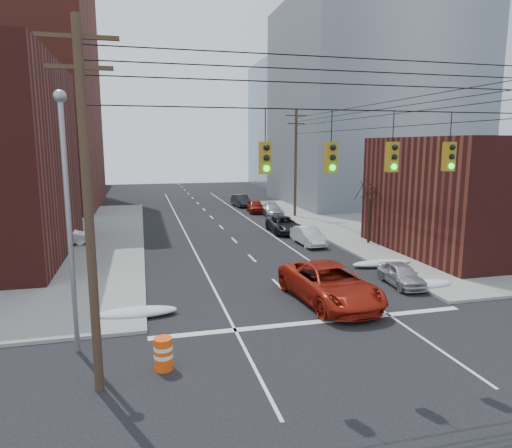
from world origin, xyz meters
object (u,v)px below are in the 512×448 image
parked_car_f (241,201)px  lot_car_b (27,238)px  parked_car_d (272,210)px  lot_car_a (65,236)px  parked_car_a (401,274)px  red_pickup (330,284)px  parked_car_c (284,225)px  lot_car_d (30,227)px  parked_car_b (308,236)px  parked_car_e (255,206)px  construction_barrel (163,353)px

parked_car_f → lot_car_b: size_ratio=0.92×
parked_car_d → lot_car_a: bearing=-147.4°
parked_car_a → parked_car_d: parked_car_d is taller
red_pickup → lot_car_b: 23.38m
parked_car_a → parked_car_c: parked_car_c is taller
parked_car_a → lot_car_d: bearing=143.4°
parked_car_a → lot_car_a: bearing=146.8°
parked_car_b → parked_car_e: size_ratio=1.00×
parked_car_d → parked_car_f: (-1.60, 8.25, 0.06)m
lot_car_b → construction_barrel: (8.77, -21.06, -0.23)m
red_pickup → construction_barrel: (-8.10, -4.87, -0.34)m
parked_car_b → parked_car_f: bearing=88.6°
parked_car_c → lot_car_b: lot_car_b is taller
parked_car_b → lot_car_d: bearing=155.6°
parked_car_c → parked_car_d: parked_car_c is taller
parked_car_b → red_pickup: bearing=-108.2°
parked_car_d → lot_car_b: bearing=-150.6°
construction_barrel → parked_car_f: bearing=74.1°
red_pickup → parked_car_f: bearing=79.4°
red_pickup → construction_barrel: 9.46m
parked_car_c → lot_car_d: lot_car_d is taller
red_pickup → lot_car_a: red_pickup is taller
parked_car_d → parked_car_f: 8.40m
parked_car_a → lot_car_b: 26.17m
parked_car_c → construction_barrel: size_ratio=4.40×
parked_car_a → construction_barrel: parked_car_a is taller
red_pickup → parked_car_a: 5.04m
parked_car_d → parked_car_f: size_ratio=1.05×
parked_car_a → parked_car_d: 25.10m
parked_car_b → construction_barrel: (-11.62, -17.19, -0.11)m
parked_car_c → lot_car_b: 20.10m
parked_car_f → lot_car_d: parked_car_f is taller
parked_car_a → lot_car_a: (-19.03, 14.57, 0.17)m
parked_car_f → construction_barrel: parked_car_f is taller
parked_car_b → parked_car_c: parked_car_c is taller
parked_car_e → parked_car_a: bearing=-81.8°
lot_car_d → construction_barrel: lot_car_d is taller
parked_car_b → parked_car_c: 5.07m
parked_car_a → parked_car_b: bearing=101.0°
parked_car_d → construction_barrel: parked_car_d is taller
parked_car_b → parked_car_c: size_ratio=0.84×
parked_car_c → lot_car_a: bearing=-174.4°
parked_car_c → parked_car_d: size_ratio=1.08×
parked_car_b → lot_car_d: size_ratio=1.15×
parked_car_a → parked_car_c: size_ratio=0.73×
parked_car_a → lot_car_a: 23.97m
parked_car_a → parked_car_c: bearing=100.0°
red_pickup → lot_car_d: bearing=124.8°
red_pickup → parked_car_b: 12.82m
parked_car_b → parked_car_e: 17.21m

